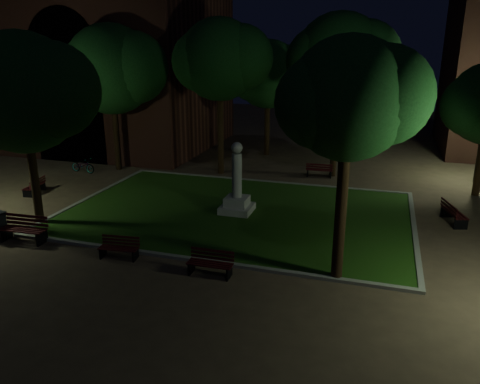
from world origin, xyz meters
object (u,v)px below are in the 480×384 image
at_px(bench_right_side, 453,214).
at_px(bench_near_left, 119,248).
at_px(bicycle, 83,165).
at_px(monument, 237,193).
at_px(bench_far_side, 319,171).
at_px(bench_west_near, 24,230).
at_px(bench_left_side, 35,187).
at_px(bench_near_right, 211,264).

bearing_deg(bench_right_side, bench_near_left, 105.45).
bearing_deg(bicycle, monument, -102.37).
bearing_deg(bench_far_side, bench_right_side, 136.06).
bearing_deg(bench_far_side, bench_west_near, 48.99).
height_order(bench_west_near, bench_right_side, bench_west_near).
distance_m(bench_west_near, bench_left_side, 6.35).
relative_size(monument, bench_left_side, 2.12).
relative_size(monument, bench_far_side, 2.09).
xyz_separation_m(bench_near_right, bench_left_side, (-11.66, 5.58, -0.02)).
bearing_deg(monument, bench_near_right, -80.96).
bearing_deg(monument, bench_west_near, -142.23).
height_order(bench_west_near, bicycle, bench_west_near).
bearing_deg(bench_left_side, bench_far_side, 109.26).
xyz_separation_m(bench_west_near, bench_left_side, (-3.78, 5.11, -0.10)).
bearing_deg(bench_west_near, bench_right_side, 20.13).
bearing_deg(bench_west_near, monument, 34.56).
height_order(bench_near_right, bench_far_side, bench_near_right).
distance_m(bench_near_left, bicycle, 12.62).
relative_size(monument, bicycle, 1.93).
distance_m(bench_far_side, bicycle, 13.93).
bearing_deg(bench_west_near, bicycle, 109.40).
relative_size(bench_left_side, bench_far_side, 0.99).
relative_size(monument, bench_west_near, 1.71).
distance_m(bench_near_right, bicycle, 15.35).
bearing_deg(bench_near_left, bench_right_side, 24.56).
distance_m(bench_near_left, bench_near_right, 3.59).
bearing_deg(bench_far_side, bench_left_side, 25.51).
relative_size(bench_near_left, bicycle, 0.88).
bearing_deg(monument, bench_far_side, 69.08).
xyz_separation_m(bench_left_side, bench_right_side, (19.90, 1.85, 0.05)).
distance_m(bench_right_side, bicycle, 20.16).
bearing_deg(monument, bench_near_left, -115.26).
bearing_deg(bench_near_left, bench_left_side, 139.83).
bearing_deg(monument, bench_left_side, -178.50).
distance_m(monument, bench_near_right, 5.96).
distance_m(monument, bench_left_side, 10.75).
height_order(bench_left_side, bicycle, bicycle).
height_order(bench_left_side, bench_far_side, bench_far_side).
bearing_deg(monument, bench_right_side, 9.71).
bearing_deg(bicycle, bench_near_right, -122.12).
xyz_separation_m(bench_near_left, bicycle, (-8.20, 9.59, 0.07)).
relative_size(bench_far_side, bicycle, 0.92).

